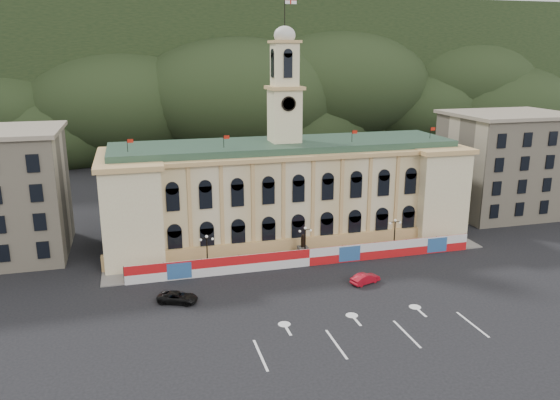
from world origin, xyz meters
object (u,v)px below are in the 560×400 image
object	(u,v)px
lamp_center	(305,241)
black_suv	(178,297)
statue	(303,251)
red_sedan	(365,279)

from	to	relation	value
lamp_center	black_suv	xyz separation A→B (m)	(-18.84, -8.93, -2.41)
statue	black_suv	distance (m)	21.30
black_suv	statue	bearing A→B (deg)	-38.86
black_suv	red_sedan	bearing A→B (deg)	-68.38
red_sedan	black_suv	world-z (taller)	red_sedan
statue	lamp_center	bearing A→B (deg)	-90.00
black_suv	lamp_center	bearing A→B (deg)	-41.29
statue	black_suv	xyz separation A→B (m)	(-18.84, -9.93, -0.52)
statue	red_sedan	bearing A→B (deg)	-64.43
lamp_center	black_suv	bearing A→B (deg)	-154.64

